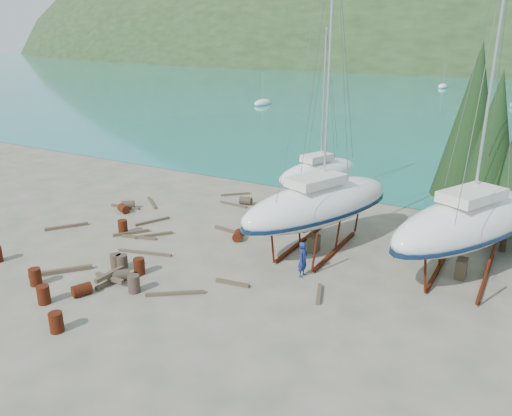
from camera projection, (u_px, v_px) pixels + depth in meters
The scene contains 46 objects.
ground at pixel (202, 263), 27.18m from camera, with size 600.00×600.00×0.00m, color #5D5949.
far_house_left at pixel (352, 59), 210.15m from camera, with size 6.60×5.60×5.60m.
far_house_center at pixel (452, 61), 191.16m from camera, with size 6.60×5.60×5.60m.
cypress_near_right at pixel (493, 143), 29.18m from camera, with size 3.60×3.60×10.00m.
cypress_back_left at pixel (472, 122), 31.25m from camera, with size 4.14×4.14×11.50m.
moored_boat_left at pixel (263, 103), 90.38m from camera, with size 2.00×5.00×6.05m.
moored_boat_far at pixel (443, 86), 120.84m from camera, with size 2.00×5.00×6.05m.
large_sailboat_near at pixel (319, 203), 28.19m from camera, with size 6.90×11.35×17.23m.
large_sailboat_far at pixel (469, 221), 25.05m from camera, with size 7.72×11.59×17.81m.
small_sailboat_shore at pixel (318, 172), 37.60m from camera, with size 5.00×8.07×12.33m.
worker at pixel (303, 259), 25.43m from camera, with size 0.68×0.45×1.88m, color navy.
drum_1 at pixel (121, 275), 25.16m from camera, with size 0.58×0.58×0.88m, color #2D2823.
drum_2 at pixel (124, 209), 34.91m from camera, with size 0.58×0.58×0.88m, color #612A10.
drum_3 at pixel (44, 295), 22.95m from camera, with size 0.58×0.58×0.88m, color #612A10.
drum_4 at pixel (260, 209), 34.91m from camera, with size 0.58×0.58×0.88m, color #612A10.
drum_5 at pixel (122, 263), 26.21m from camera, with size 0.58×0.58×0.88m, color #2D2823.
drum_6 at pixel (238, 235), 30.22m from camera, with size 0.58×0.58×0.88m, color #612A10.
drum_7 at pixel (56, 322), 20.74m from camera, with size 0.58×0.58×0.88m, color #612A10.
drum_8 at pixel (123, 227), 31.18m from camera, with size 0.58×0.58×0.88m, color #612A10.
drum_9 at pixel (246, 201), 36.66m from camera, with size 0.58×0.58×0.88m, color #2D2823.
drum_10 at pixel (139, 266), 25.80m from camera, with size 0.58×0.58×0.88m, color #612A10.
drum_11 at pixel (309, 221), 32.52m from camera, with size 0.58×0.58×0.88m, color #2D2823.
drum_12 at pixel (82, 290), 23.73m from camera, with size 0.58×0.58×0.88m, color #612A10.
drum_13 at pixel (35, 277), 24.67m from camera, with size 0.58×0.58×0.88m, color #612A10.
drum_15 at pixel (128, 205), 35.77m from camera, with size 0.58×0.58×0.88m, color #2D2823.
drum_16 at pixel (116, 262), 26.30m from camera, with size 0.58×0.58×0.88m, color #2D2823.
drum_17 at pixel (134, 284), 23.97m from camera, with size 0.58×0.58×0.88m, color #2D2823.
timber_0 at pixel (233, 204), 36.50m from camera, with size 0.14×2.37×0.14m, color brown.
timber_1 at pixel (319, 294), 23.74m from camera, with size 0.19×1.84×0.19m, color brown.
timber_2 at pixel (125, 207), 35.91m from camera, with size 0.19×2.31×0.19m, color brown.
timber_3 at pixel (145, 253), 28.33m from camera, with size 0.15×3.23×0.15m, color brown.
timber_4 at pixel (131, 233), 31.17m from camera, with size 0.17×2.25×0.17m, color brown.
timber_5 at pixel (175, 293), 23.82m from camera, with size 0.16×2.82×0.16m, color brown.
timber_6 at pixel (295, 218), 33.74m from camera, with size 0.19×1.65×0.19m, color brown.
timber_7 at pixel (232, 283), 24.81m from camera, with size 0.17×1.79×0.17m, color brown.
timber_8 at pixel (229, 231), 31.51m from camera, with size 0.19×2.28×0.19m, color brown.
timber_9 at pixel (236, 194), 38.88m from camera, with size 0.15×2.31×0.15m, color brown.
timber_10 at pixel (274, 220), 33.43m from camera, with size 0.16×3.10×0.16m, color brown.
timber_11 at pixel (139, 237), 30.50m from camera, with size 0.15×2.26×0.15m, color brown.
timber_12 at pixel (154, 235), 30.84m from camera, with size 0.17×2.34×0.17m, color brown.
timber_14 at pixel (67, 226), 32.20m from camera, with size 0.18×2.68×0.18m, color brown.
timber_15 at pixel (152, 203), 36.87m from camera, with size 0.15×2.72×0.15m, color brown.
timber_16 at pixel (61, 271), 26.02m from camera, with size 0.23×3.14×0.23m, color brown.
timber_17 at pixel (153, 221), 33.14m from camera, with size 0.16×2.45×0.16m, color brown.
timber_pile_fore at pixel (110, 278), 24.85m from camera, with size 1.80×1.80×0.60m.
timber_pile_aft at pixel (270, 227), 31.61m from camera, with size 1.80×1.80×0.60m.
Camera 1 is at (14.97, -19.90, 11.68)m, focal length 35.00 mm.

